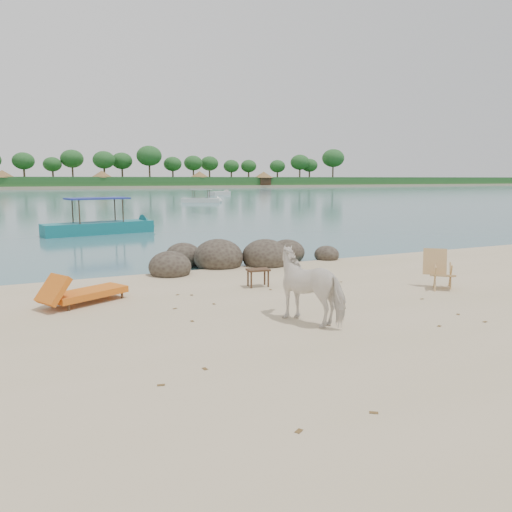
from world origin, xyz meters
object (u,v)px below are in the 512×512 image
(boulders, at_px, (234,258))
(deck_chair, at_px, (443,271))
(cow, at_px, (312,287))
(side_table, at_px, (258,279))
(lounge_chair, at_px, (88,290))
(boat_near, at_px, (98,204))

(boulders, distance_m, deck_chair, 6.20)
(cow, relative_size, side_table, 2.96)
(side_table, bearing_deg, deck_chair, -21.62)
(side_table, height_order, lounge_chair, lounge_chair)
(cow, height_order, lounge_chair, cow)
(boulders, distance_m, side_table, 3.28)
(boat_near, bearing_deg, deck_chair, -81.37)
(boat_near, bearing_deg, cow, -95.61)
(side_table, bearing_deg, boat_near, 103.34)
(lounge_chair, height_order, boat_near, boat_near)
(side_table, xyz_separation_m, deck_chair, (3.93, -2.09, 0.25))
(side_table, height_order, deck_chair, deck_chair)
(cow, height_order, deck_chair, cow)
(side_table, xyz_separation_m, boat_near, (-1.77, 14.65, 1.22))
(boulders, relative_size, cow, 3.98)
(deck_chair, relative_size, boat_near, 0.16)
(side_table, bearing_deg, cow, -90.11)
(cow, relative_size, boat_near, 0.27)
(deck_chair, bearing_deg, cow, -125.66)
(boat_near, bearing_deg, side_table, -93.27)
(deck_chair, bearing_deg, lounge_chair, -154.57)
(side_table, distance_m, deck_chair, 4.46)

